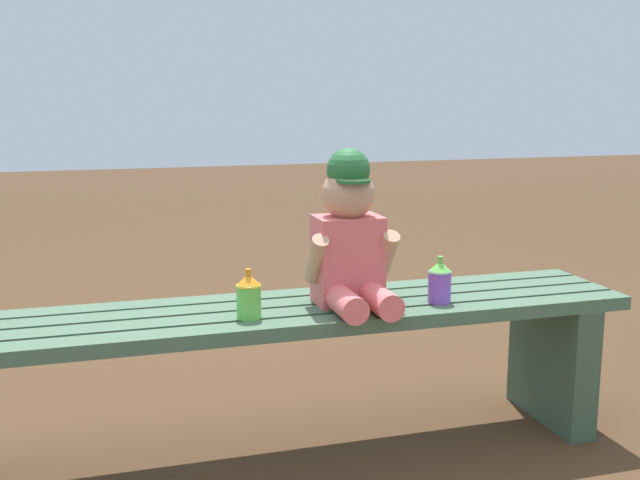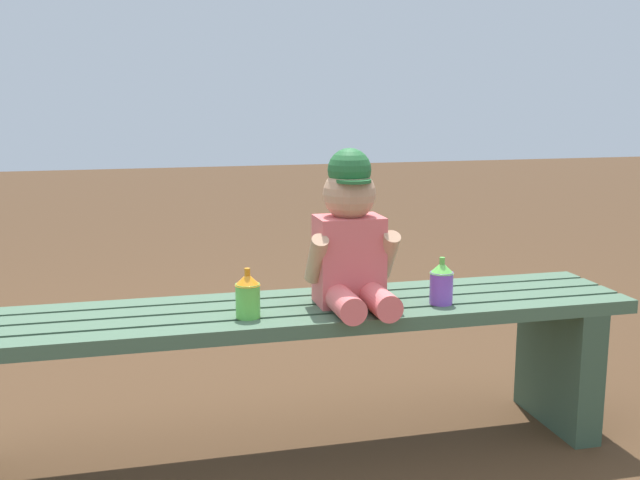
# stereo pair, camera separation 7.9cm
# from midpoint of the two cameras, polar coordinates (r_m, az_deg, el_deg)

# --- Properties ---
(ground_plane) EXTENTS (16.00, 16.00, 0.00)m
(ground_plane) POSITION_cam_midpoint_polar(r_m,az_deg,el_deg) (2.15, -1.60, -15.46)
(ground_plane) COLOR #4C331E
(park_bench) EXTENTS (1.86, 0.35, 0.41)m
(park_bench) POSITION_cam_midpoint_polar(r_m,az_deg,el_deg) (2.03, -1.64, -8.21)
(park_bench) COLOR #47664C
(park_bench) RESTS_ON ground_plane
(child_figure) EXTENTS (0.23, 0.27, 0.40)m
(child_figure) POSITION_cam_midpoint_polar(r_m,az_deg,el_deg) (1.98, 3.44, 0.15)
(child_figure) COLOR #E56666
(child_figure) RESTS_ON park_bench
(sippy_cup_left) EXTENTS (0.06, 0.06, 0.12)m
(sippy_cup_left) POSITION_cam_midpoint_polar(r_m,az_deg,el_deg) (1.89, -4.16, -4.03)
(sippy_cup_left) COLOR #66CC4C
(sippy_cup_left) RESTS_ON park_bench
(sippy_cup_right) EXTENTS (0.06, 0.06, 0.12)m
(sippy_cup_right) POSITION_cam_midpoint_polar(r_m,az_deg,el_deg) (2.04, 10.04, -3.07)
(sippy_cup_right) COLOR #8C4CCC
(sippy_cup_right) RESTS_ON park_bench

